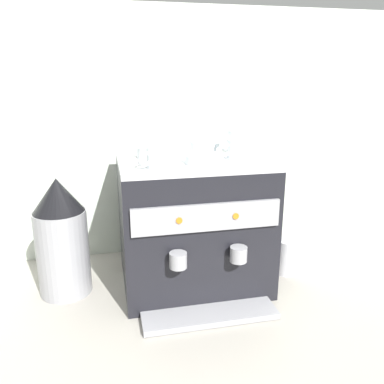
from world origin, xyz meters
The scene contains 12 objects.
ground_plane centered at (0.00, 0.00, 0.00)m, with size 4.00×4.00×0.00m, color #9E998E.
tiled_backsplash_wall centered at (0.00, 0.32, 0.52)m, with size 2.80×0.03×1.04m, color silver.
espresso_machine centered at (0.00, 0.00, 0.24)m, with size 0.52×0.54×0.48m.
ceramic_cup_0 centered at (0.18, 0.05, 0.53)m, with size 0.11×0.07×0.08m.
ceramic_cup_1 centered at (0.14, -0.07, 0.52)m, with size 0.10×0.07×0.07m.
ceramic_cup_2 centered at (-0.15, -0.14, 0.52)m, with size 0.09×0.07×0.07m.
ceramic_bowl_0 centered at (-0.05, 0.11, 0.50)m, with size 0.10×0.10×0.03m.
ceramic_bowl_1 centered at (-0.15, 0.02, 0.50)m, with size 0.10×0.10×0.04m.
ceramic_bowl_2 centered at (0.08, 0.12, 0.50)m, with size 0.12×0.12×0.03m.
ceramic_bowl_3 centered at (0.02, -0.11, 0.50)m, with size 0.13×0.13×0.03m.
coffee_grinder centered at (-0.47, 0.01, 0.21)m, with size 0.18×0.18×0.43m.
milk_pitcher centered at (0.38, -0.03, 0.07)m, with size 0.08×0.08×0.14m, color #B7B7BC.
Camera 1 is at (-0.30, -1.35, 0.77)m, focal length 37.00 mm.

